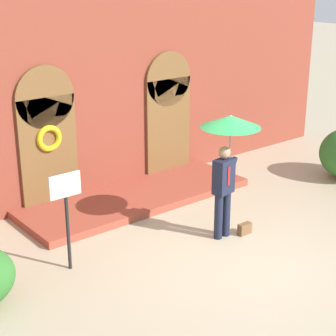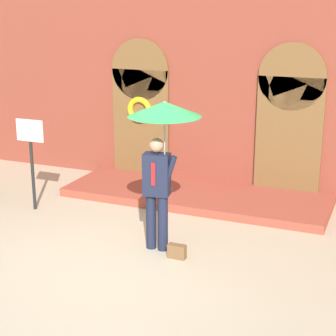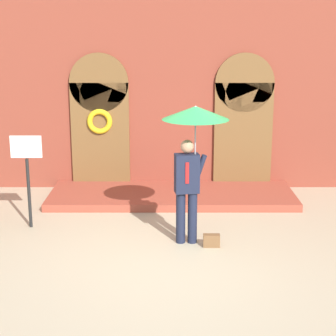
# 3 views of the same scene
# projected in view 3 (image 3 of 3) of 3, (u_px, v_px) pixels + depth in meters

# --- Properties ---
(ground_plane) EXTENTS (80.00, 80.00, 0.00)m
(ground_plane) POSITION_uv_depth(u_px,v_px,m) (173.00, 256.00, 9.09)
(ground_plane) COLOR tan
(building_facade) EXTENTS (14.00, 2.30, 5.60)m
(building_facade) POSITION_uv_depth(u_px,v_px,m) (172.00, 69.00, 12.44)
(building_facade) COLOR brown
(building_facade) RESTS_ON ground
(person_with_umbrella) EXTENTS (1.10, 1.10, 2.36)m
(person_with_umbrella) POSITION_uv_depth(u_px,v_px,m) (194.00, 133.00, 9.19)
(person_with_umbrella) COLOR #191E33
(person_with_umbrella) RESTS_ON ground
(handbag) EXTENTS (0.28, 0.12, 0.22)m
(handbag) POSITION_uv_depth(u_px,v_px,m) (212.00, 241.00, 9.44)
(handbag) COLOR brown
(handbag) RESTS_ON ground
(sign_post) EXTENTS (0.56, 0.06, 1.72)m
(sign_post) POSITION_uv_depth(u_px,v_px,m) (28.00, 166.00, 10.11)
(sign_post) COLOR black
(sign_post) RESTS_ON ground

